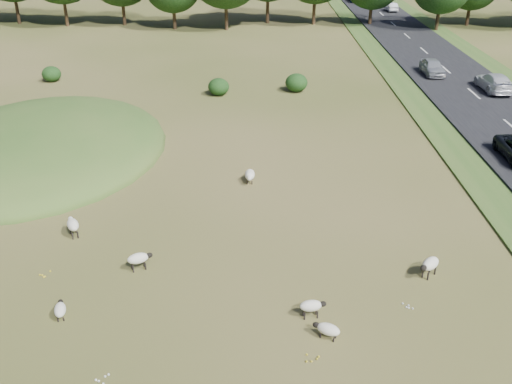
% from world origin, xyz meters
% --- Properties ---
extents(ground, '(160.00, 160.00, 0.00)m').
position_xyz_m(ground, '(0.00, 20.00, 0.00)').
color(ground, '#3A4A17').
rests_on(ground, ground).
extents(mound, '(16.00, 20.00, 4.00)m').
position_xyz_m(mound, '(-12.00, 12.00, 0.00)').
color(mound, '#33561E').
rests_on(mound, ground).
extents(road, '(8.00, 150.00, 0.25)m').
position_xyz_m(road, '(20.00, 30.00, 0.12)').
color(road, black).
rests_on(road, ground).
extents(shrubs, '(23.66, 5.85, 1.54)m').
position_xyz_m(shrubs, '(-2.96, 25.84, 0.73)').
color(shrubs, black).
rests_on(shrubs, ground).
extents(sheep_0, '(1.13, 1.12, 0.88)m').
position_xyz_m(sheep_0, '(9.35, -1.99, 0.61)').
color(sheep_0, beige).
rests_on(sheep_0, ground).
extents(sheep_1, '(0.91, 1.23, 0.86)m').
position_xyz_m(sheep_1, '(-6.67, 1.28, 0.60)').
color(sheep_1, beige).
rests_on(sheep_1, ground).
extents(sheep_2, '(1.09, 0.80, 0.61)m').
position_xyz_m(sheep_2, '(4.65, -5.89, 0.38)').
color(sheep_2, beige).
rests_on(sheep_2, ground).
extents(sheep_3, '(1.07, 0.58, 0.75)m').
position_xyz_m(sheep_3, '(4.16, -4.72, 0.53)').
color(sheep_3, beige).
rests_on(sheep_3, ground).
extents(sheep_4, '(1.15, 0.82, 0.80)m').
position_xyz_m(sheep_4, '(-3.00, -1.54, 0.56)').
color(sheep_4, beige).
rests_on(sheep_4, ground).
extents(sheep_5, '(0.62, 1.03, 0.57)m').
position_xyz_m(sheep_5, '(-5.40, -4.78, 0.36)').
color(sheep_5, beige).
rests_on(sheep_5, ground).
extents(sheep_6, '(0.58, 1.26, 0.73)m').
position_xyz_m(sheep_6, '(1.63, 7.26, 0.46)').
color(sheep_6, beige).
rests_on(sheep_6, ground).
extents(car_3, '(1.31, 3.76, 1.24)m').
position_xyz_m(car_3, '(21.90, 66.50, 0.87)').
color(car_3, silver).
rests_on(car_3, road).
extents(car_4, '(1.69, 4.20, 1.43)m').
position_xyz_m(car_4, '(18.10, 30.07, 0.97)').
color(car_4, '#9EA1A5').
rests_on(car_4, road).
extents(car_6, '(2.05, 5.03, 1.46)m').
position_xyz_m(car_6, '(21.90, 24.91, 0.98)').
color(car_6, white).
rests_on(car_6, road).
extents(car_7, '(1.99, 4.89, 1.42)m').
position_xyz_m(car_7, '(21.90, 71.89, 0.96)').
color(car_7, white).
rests_on(car_7, road).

